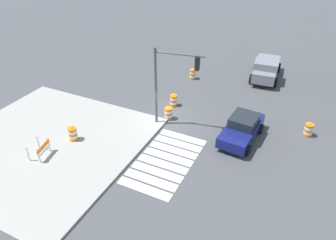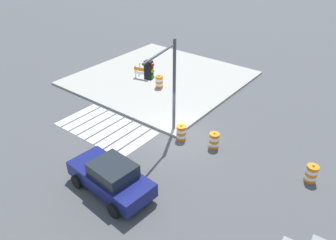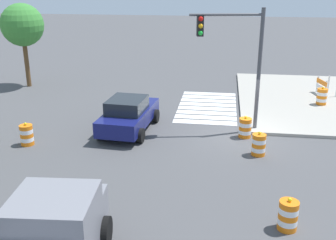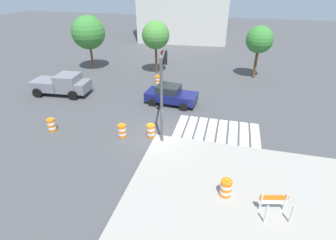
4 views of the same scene
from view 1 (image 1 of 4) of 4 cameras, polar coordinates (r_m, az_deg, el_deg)
The scene contains 12 objects.
ground_plane at distance 22.74m, azimuth -0.04°, elevation -0.18°, with size 120.00×120.00×0.00m, color #474749.
sidewalk_corner at distance 21.95m, azimuth -21.53°, elevation -3.98°, with size 12.00×12.00×0.15m, color #9E998E.
crosswalk_stripes at distance 19.21m, azimuth -0.43°, elevation -7.34°, with size 5.85×3.20×0.02m.
sports_car at distance 21.11m, azimuth 13.28°, elevation -1.44°, with size 4.43×2.39×1.63m.
pickup_truck at distance 29.85m, azimuth 17.37°, elevation 8.87°, with size 5.29×2.68×1.92m.
traffic_barrel_near_corner at distance 23.03m, azimuth 24.14°, elevation -1.64°, with size 0.56×0.56×1.02m.
traffic_barrel_crosswalk_end at distance 28.79m, azimuth 4.50°, elevation 8.29°, with size 0.56×0.56×1.02m.
traffic_barrel_median_near at distance 22.77m, azimuth 0.07°, elevation 1.22°, with size 0.56×0.56×1.02m.
traffic_barrel_median_far at distance 24.42m, azimuth 1.00°, elevation 3.58°, with size 0.56×0.56×1.02m.
traffic_barrel_on_sidewalk at distance 21.31m, azimuth -16.90°, elevation -2.40°, with size 0.56×0.56×1.02m.
construction_barricade at distance 20.44m, azimuth -22.02°, elevation -4.84°, with size 1.38×1.04×1.00m.
traffic_light_pole at distance 20.34m, azimuth 0.81°, elevation 8.19°, with size 0.88×3.25×5.50m.
Camera 1 is at (17.11, 8.32, 12.46)m, focal length 33.57 mm.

